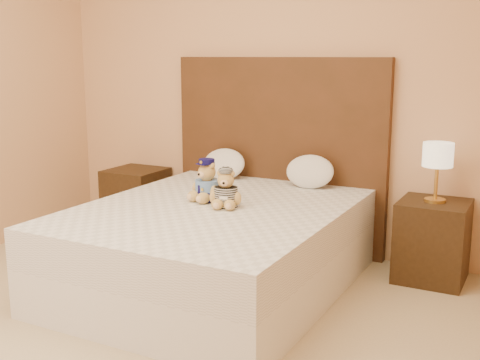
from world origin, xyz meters
The scene contains 9 objects.
bed centered at (0.00, 1.20, 0.28)m, with size 1.60×2.00×0.55m.
headboard centered at (0.00, 2.21, 0.75)m, with size 1.75×0.08×1.50m, color #4C2A16.
nightstand_left centered at (-1.25, 2.00, 0.28)m, with size 0.45×0.45×0.55m, color #342110.
nightstand_right centered at (1.25, 2.00, 0.28)m, with size 0.45×0.45×0.55m, color #342110.
lamp centered at (1.25, 2.00, 0.85)m, with size 0.20×0.20×0.40m.
teddy_police centered at (-0.12, 1.31, 0.69)m, with size 0.24×0.23×0.28m, color #AE8A43, non-canonical shape.
teddy_prisoner centered at (0.08, 1.21, 0.67)m, with size 0.22×0.21×0.25m, color #AE8A43, non-canonical shape.
pillow_left centered at (-0.39, 2.03, 0.68)m, with size 0.36×0.24×0.26m, color white.
pillow_right centered at (0.34, 2.03, 0.68)m, with size 0.37×0.24×0.26m, color white.
Camera 1 is at (1.92, -2.08, 1.51)m, focal length 45.00 mm.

